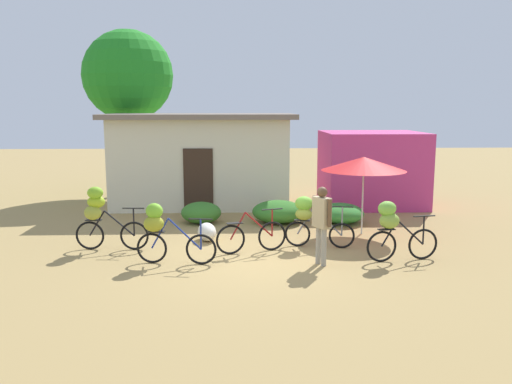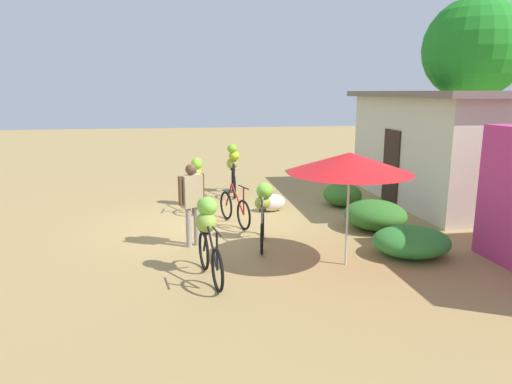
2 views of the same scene
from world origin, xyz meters
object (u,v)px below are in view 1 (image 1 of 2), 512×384
at_px(bicycle_leftmost, 100,213).
at_px(produce_sack, 207,232).
at_px(shop_pink, 371,169).
at_px(bicycle_center_loaded, 252,237).
at_px(market_umbrella, 364,164).
at_px(tree_behind_building, 128,76).
at_px(bicycle_by_shop, 309,216).
at_px(bicycle_rightmost, 393,225).
at_px(person_vendor, 322,217).
at_px(building_low, 201,159).
at_px(bicycle_near_pile, 162,229).

height_order(bicycle_leftmost, produce_sack, bicycle_leftmost).
relative_size(shop_pink, bicycle_center_loaded, 1.99).
bearing_deg(market_umbrella, tree_behind_building, 136.50).
distance_m(market_umbrella, bicycle_by_shop, 2.25).
bearing_deg(market_umbrella, bicycle_rightmost, -88.10).
xyz_separation_m(bicycle_by_shop, bicycle_rightmost, (1.62, -1.22, 0.05)).
xyz_separation_m(bicycle_leftmost, person_vendor, (4.87, -1.36, 0.15)).
bearing_deg(bicycle_by_shop, bicycle_leftmost, -179.23).
height_order(tree_behind_building, bicycle_center_loaded, tree_behind_building).
relative_size(bicycle_by_shop, person_vendor, 0.98).
distance_m(building_low, bicycle_rightmost, 8.01).
bearing_deg(produce_sack, bicycle_center_loaded, -45.71).
xyz_separation_m(bicycle_near_pile, person_vendor, (3.30, -0.20, 0.26)).
distance_m(building_low, person_vendor, 7.42).
bearing_deg(bicycle_near_pile, tree_behind_building, 104.65).
distance_m(market_umbrella, bicycle_near_pile, 5.48).
height_order(market_umbrella, bicycle_near_pile, market_umbrella).
height_order(bicycle_rightmost, produce_sack, bicycle_rightmost).
distance_m(shop_pink, tree_behind_building, 9.46).
height_order(bicycle_leftmost, bicycle_near_pile, bicycle_leftmost).
relative_size(building_low, bicycle_near_pile, 3.60).
relative_size(bicycle_leftmost, person_vendor, 1.03).
bearing_deg(person_vendor, market_umbrella, 60.61).
distance_m(bicycle_by_shop, bicycle_rightmost, 2.03).
xyz_separation_m(shop_pink, bicycle_center_loaded, (-4.16, -5.71, -0.85)).
relative_size(tree_behind_building, bicycle_rightmost, 3.74).
bearing_deg(person_vendor, produce_sack, 139.82).
height_order(bicycle_leftmost, bicycle_rightmost, bicycle_leftmost).
bearing_deg(bicycle_center_loaded, tree_behind_building, 116.95).
xyz_separation_m(building_low, bicycle_leftmost, (-1.96, -5.44, -0.68)).
relative_size(bicycle_leftmost, produce_sack, 2.42).
relative_size(tree_behind_building, bicycle_leftmost, 3.57).
distance_m(shop_pink, produce_sack, 7.04).
bearing_deg(bicycle_center_loaded, bicycle_near_pile, -157.06).
bearing_deg(building_low, bicycle_leftmost, -109.78).
relative_size(market_umbrella, person_vendor, 1.30).
bearing_deg(shop_pink, tree_behind_building, 161.85).
distance_m(bicycle_near_pile, bicycle_center_loaded, 2.08).
height_order(bicycle_center_loaded, produce_sack, bicycle_center_loaded).
height_order(bicycle_by_shop, person_vendor, person_vendor).
height_order(tree_behind_building, produce_sack, tree_behind_building).
xyz_separation_m(shop_pink, bicycle_rightmost, (-1.18, -6.49, -0.43)).
xyz_separation_m(building_low, produce_sack, (0.43, -4.71, -1.31)).
bearing_deg(bicycle_center_loaded, bicycle_by_shop, 17.57).
relative_size(shop_pink, bicycle_rightmost, 1.98).
bearing_deg(shop_pink, bicycle_center_loaded, -126.11).
xyz_separation_m(building_low, bicycle_by_shop, (2.86, -5.38, -0.80)).
bearing_deg(tree_behind_building, shop_pink, -18.15).
xyz_separation_m(shop_pink, bicycle_leftmost, (-7.62, -5.34, -0.36)).
bearing_deg(bicycle_leftmost, bicycle_center_loaded, -6.01).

